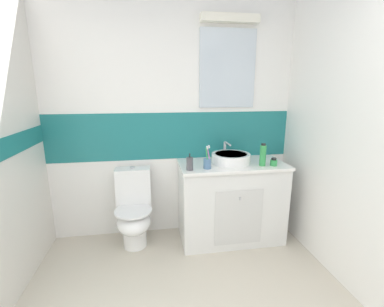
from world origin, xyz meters
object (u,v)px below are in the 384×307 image
(sink_basin, at_px, (231,158))
(shampoo_bottle_tall, at_px, (263,155))
(toothbrush_cup, at_px, (207,163))
(soap_dispenser, at_px, (190,164))
(hair_gel_jar, at_px, (274,162))
(toilet, at_px, (134,211))

(sink_basin, relative_size, shampoo_bottle_tall, 1.96)
(sink_basin, height_order, toothbrush_cup, toothbrush_cup)
(toothbrush_cup, xyz_separation_m, soap_dispenser, (-0.17, -0.02, 0.01))
(sink_basin, relative_size, hair_gel_jar, 5.65)
(toothbrush_cup, distance_m, shampoo_bottle_tall, 0.56)
(toothbrush_cup, bearing_deg, hair_gel_jar, -0.65)
(sink_basin, distance_m, shampoo_bottle_tall, 0.32)
(toothbrush_cup, bearing_deg, shampoo_bottle_tall, 1.00)
(soap_dispenser, bearing_deg, toothbrush_cup, 6.74)
(toilet, relative_size, toothbrush_cup, 3.50)
(soap_dispenser, bearing_deg, shampoo_bottle_tall, 2.36)
(soap_dispenser, distance_m, shampoo_bottle_tall, 0.74)
(sink_basin, bearing_deg, toothbrush_cup, -150.66)
(toilet, bearing_deg, soap_dispenser, -20.99)
(toothbrush_cup, height_order, soap_dispenser, toothbrush_cup)
(toilet, distance_m, toothbrush_cup, 0.92)
(toilet, relative_size, hair_gel_jar, 10.34)
(shampoo_bottle_tall, bearing_deg, soap_dispenser, -177.64)
(sink_basin, relative_size, toothbrush_cup, 1.91)
(sink_basin, distance_m, toilet, 1.14)
(soap_dispenser, bearing_deg, hair_gel_jar, 0.87)
(sink_basin, height_order, soap_dispenser, sink_basin)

